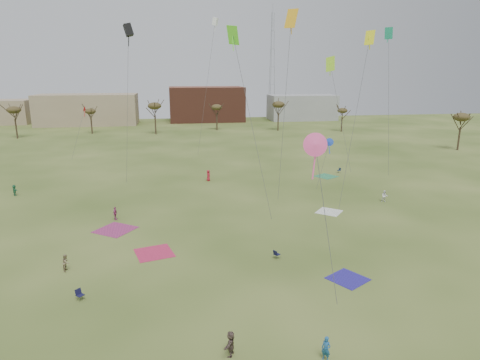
{
  "coord_description": "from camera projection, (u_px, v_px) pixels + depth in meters",
  "views": [
    {
      "loc": [
        -6.95,
        -31.55,
        16.89
      ],
      "look_at": [
        0.0,
        12.0,
        5.5
      ],
      "focal_mm": 31.17,
      "sensor_mm": 36.0,
      "label": 1
    }
  ],
  "objects": [
    {
      "name": "blanket_olive",
      "position": [
        326.0,
        176.0,
        69.89
      ],
      "size": [
        4.35,
        4.35,
        0.03
      ],
      "primitive_type": "cube",
      "rotation": [
        0.0,
        0.0,
        2.13
      ],
      "color": "#328B58",
      "rests_on": "ground"
    },
    {
      "name": "camp_chair_center",
      "position": [
        277.0,
        256.0,
        38.95
      ],
      "size": [
        0.73,
        0.71,
        0.87
      ],
      "rotation": [
        0.0,
        0.0,
        2.13
      ],
      "color": "#15153A",
      "rests_on": "ground"
    },
    {
      "name": "kites_aloft",
      "position": [
        194.0,
        50.0,
        57.39
      ],
      "size": [
        61.41,
        57.63,
        25.86
      ],
      "color": "red",
      "rests_on": "ground"
    },
    {
      "name": "building_tan_west",
      "position": [
        0.0,
        112.0,
        141.19
      ],
      "size": [
        20.0,
        12.0,
        8.0
      ],
      "primitive_type": "cube",
      "color": "#937F60",
      "rests_on": "ground"
    },
    {
      "name": "flyer_far_b",
      "position": [
        208.0,
        175.0,
        66.87
      ],
      "size": [
        0.86,
        1.02,
        1.78
      ],
      "primitive_type": "imported",
      "rotation": [
        0.0,
        0.0,
        1.16
      ],
      "color": "#AE1D2F",
      "rests_on": "ground"
    },
    {
      "name": "tree_line",
      "position": [
        189.0,
        111.0,
        108.9
      ],
      "size": [
        117.44,
        49.32,
        8.91
      ],
      "color": "#3A2B1E",
      "rests_on": "ground"
    },
    {
      "name": "flyer_far_a",
      "position": [
        14.0,
        190.0,
        58.87
      ],
      "size": [
        1.17,
        1.46,
        1.55
      ],
      "primitive_type": "imported",
      "rotation": [
        0.0,
        0.0,
        2.15
      ],
      "color": "#277751",
      "rests_on": "ground"
    },
    {
      "name": "blanket_blue",
      "position": [
        348.0,
        279.0,
        35.14
      ],
      "size": [
        3.88,
        3.88,
        0.03
      ],
      "primitive_type": "cube",
      "rotation": [
        0.0,
        0.0,
        0.55
      ],
      "color": "#2B2193",
      "rests_on": "ground"
    },
    {
      "name": "blanket_cream",
      "position": [
        329.0,
        212.0,
        52.08
      ],
      "size": [
        3.92,
        3.92,
        0.03
      ],
      "primitive_type": "cube",
      "rotation": [
        0.0,
        0.0,
        0.88
      ],
      "color": "white",
      "rests_on": "ground"
    },
    {
      "name": "building_brick",
      "position": [
        206.0,
        104.0,
        149.45
      ],
      "size": [
        26.0,
        16.0,
        12.0
      ],
      "primitive_type": "cube",
      "color": "brown",
      "rests_on": "ground"
    },
    {
      "name": "blanket_plum",
      "position": [
        115.0,
        230.0,
        46.14
      ],
      "size": [
        5.19,
        5.19,
        0.03
      ],
      "primitive_type": "cube",
      "rotation": [
        0.0,
        0.0,
        0.96
      ],
      "color": "#9B2F69",
      "rests_on": "ground"
    },
    {
      "name": "flyer_near_right",
      "position": [
        326.0,
        349.0,
        25.04
      ],
      "size": [
        0.67,
        0.68,
        1.57
      ],
      "primitive_type": "imported",
      "rotation": [
        0.0,
        0.0,
        5.46
      ],
      "color": "#1E578C",
      "rests_on": "ground"
    },
    {
      "name": "camp_chair_right",
      "position": [
        339.0,
        171.0,
        72.33
      ],
      "size": [
        0.69,
        0.66,
        0.87
      ],
      "rotation": [
        0.0,
        0.0,
        5.07
      ],
      "color": "#15233B",
      "rests_on": "ground"
    },
    {
      "name": "ground",
      "position": [
        262.0,
        277.0,
        35.45
      ],
      "size": [
        260.0,
        260.0,
        0.0
      ],
      "primitive_type": "plane",
      "color": "#334C18",
      "rests_on": "ground"
    },
    {
      "name": "flyer_far_c",
      "position": [
        317.0,
        148.0,
        92.42
      ],
      "size": [
        0.97,
        1.08,
        1.45
      ],
      "primitive_type": "imported",
      "rotation": [
        0.0,
        0.0,
        4.11
      ],
      "color": "navy",
      "rests_on": "ground"
    },
    {
      "name": "spectator_mid_d",
      "position": [
        115.0,
        213.0,
        49.11
      ],
      "size": [
        0.6,
        0.99,
        1.58
      ],
      "primitive_type": "imported",
      "rotation": [
        0.0,
        0.0,
        1.32
      ],
      "color": "#AD487E",
      "rests_on": "ground"
    },
    {
      "name": "blanket_red",
      "position": [
        154.0,
        253.0,
        40.2
      ],
      "size": [
        4.16,
        4.16,
        0.03
      ],
      "primitive_type": "cube",
      "rotation": [
        0.0,
        0.0,
        0.27
      ],
      "color": "#C92852",
      "rests_on": "ground"
    },
    {
      "name": "spectator_fore_b",
      "position": [
        66.0,
        263.0,
        36.47
      ],
      "size": [
        0.64,
        0.78,
        1.52
      ],
      "primitive_type": "imported",
      "rotation": [
        0.0,
        0.0,
        1.48
      ],
      "color": "#8B7B58",
      "rests_on": "ground"
    },
    {
      "name": "building_tan",
      "position": [
        88.0,
        109.0,
        138.82
      ],
      "size": [
        32.0,
        14.0,
        10.0
      ],
      "primitive_type": "cube",
      "color": "#937F60",
      "rests_on": "ground"
    },
    {
      "name": "camp_chair_left",
      "position": [
        80.0,
        297.0,
        31.82
      ],
      "size": [
        0.74,
        0.74,
        0.87
      ],
      "rotation": [
        0.0,
        0.0,
        0.79
      ],
      "color": "#131335",
      "rests_on": "ground"
    },
    {
      "name": "spectator_fore_c",
      "position": [
        231.0,
        344.0,
        25.47
      ],
      "size": [
        1.06,
        1.58,
        1.63
      ],
      "primitive_type": "imported",
      "rotation": [
        0.0,
        0.0,
        4.29
      ],
      "color": "brown",
      "rests_on": "ground"
    },
    {
      "name": "radio_tower",
      "position": [
        272.0,
        66.0,
        154.74
      ],
      "size": [
        1.51,
        1.72,
        41.0
      ],
      "color": "#9EA3A8",
      "rests_on": "ground"
    },
    {
      "name": "building_grey",
      "position": [
        302.0,
        107.0,
        153.25
      ],
      "size": [
        24.0,
        12.0,
        9.0
      ],
      "primitive_type": "cube",
      "color": "gray",
      "rests_on": "ground"
    },
    {
      "name": "spectator_mid_e",
      "position": [
        385.0,
        196.0,
        55.91
      ],
      "size": [
        0.95,
        0.86,
        1.58
      ],
      "primitive_type": "imported",
      "rotation": [
        0.0,
        0.0,
        5.85
      ],
      "color": "white",
      "rests_on": "ground"
    }
  ]
}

